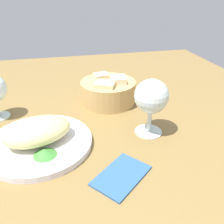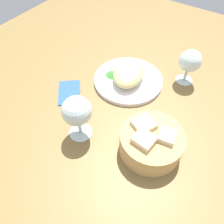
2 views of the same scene
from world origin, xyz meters
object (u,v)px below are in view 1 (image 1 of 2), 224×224
object	(u,v)px
bread_basket	(108,91)
folded_napkin	(121,175)
wine_glass_near	(151,98)
plate	(40,143)

from	to	relation	value
bread_basket	folded_napkin	bearing A→B (deg)	-97.68
wine_glass_near	folded_napkin	xyz separation A→B (cm)	(-10.31, -13.12, -8.77)
bread_basket	folded_napkin	world-z (taller)	bread_basket
wine_glass_near	folded_napkin	world-z (taller)	wine_glass_near
plate	wine_glass_near	bearing A→B (deg)	-0.51
plate	bread_basket	xyz separation A→B (cm)	(19.62, 18.30, 2.93)
bread_basket	folded_napkin	distance (cm)	32.10
bread_basket	folded_napkin	size ratio (longest dim) A/B	1.48
wine_glass_near	folded_napkin	distance (cm)	18.85
folded_napkin	bread_basket	bearing A→B (deg)	42.16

